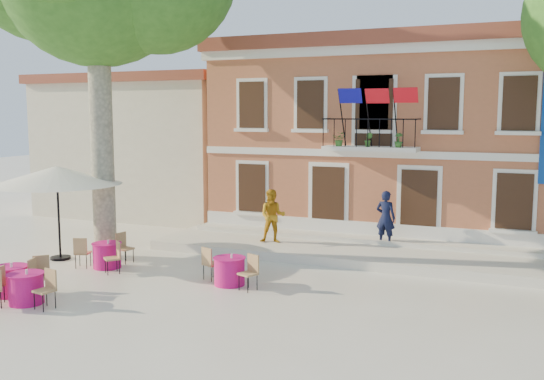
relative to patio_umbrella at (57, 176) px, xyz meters
The scene contains 11 objects.
ground 7.42m from the patio_umbrella, ahead, with size 90.00×90.00×0.00m, color beige.
main_building 13.12m from the patio_umbrella, 47.17° to the left, with size 13.50×9.59×7.50m.
neighbor_west 10.93m from the patio_umbrella, 103.84° to the left, with size 9.40×9.40×6.40m.
terrace 10.08m from the patio_umbrella, 24.24° to the left, with size 14.00×3.40×0.30m, color silver.
patio_umbrella is the anchor object (origin of this frame).
pedestrian_navy 10.80m from the patio_umbrella, 27.02° to the left, with size 0.67×0.44×1.83m, color black.
pedestrian_orange 7.13m from the patio_umbrella, 32.17° to the left, with size 0.89×0.69×1.83m, color #C08216.
cafe_table_0 5.21m from the patio_umbrella, 57.95° to the right, with size 1.78×1.83×0.95m.
cafe_table_1 4.55m from the patio_umbrella, 65.97° to the right, with size 1.82×1.80×0.95m.
cafe_table_3 3.12m from the patio_umbrella, ahead, with size 1.84×1.77×0.95m.
cafe_table_4 6.81m from the patio_umbrella, ahead, with size 1.94×1.12×0.95m.
Camera 1 is at (6.83, -14.64, 4.69)m, focal length 40.00 mm.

